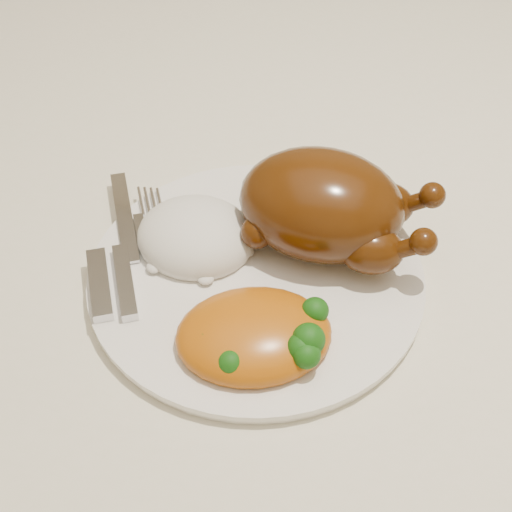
# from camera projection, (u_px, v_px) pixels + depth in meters

# --- Properties ---
(dining_table) EXTENTS (1.60, 0.90, 0.76)m
(dining_table) POSITION_uv_depth(u_px,v_px,m) (405.00, 289.00, 0.77)
(dining_table) COLOR brown
(dining_table) RESTS_ON floor
(tablecloth) EXTENTS (1.73, 1.03, 0.18)m
(tablecloth) POSITION_uv_depth(u_px,v_px,m) (416.00, 241.00, 0.72)
(tablecloth) COLOR #EFE7CE
(tablecloth) RESTS_ON dining_table
(dinner_plate) EXTENTS (0.36, 0.36, 0.01)m
(dinner_plate) POSITION_uv_depth(u_px,v_px,m) (256.00, 276.00, 0.64)
(dinner_plate) COLOR white
(dinner_plate) RESTS_ON tablecloth
(roast_chicken) EXTENTS (0.19, 0.14, 0.09)m
(roast_chicken) POSITION_uv_depth(u_px,v_px,m) (326.00, 206.00, 0.63)
(roast_chicken) COLOR #4E2408
(roast_chicken) RESTS_ON dinner_plate
(rice_mound) EXTENTS (0.12, 0.12, 0.06)m
(rice_mound) POSITION_uv_depth(u_px,v_px,m) (196.00, 237.00, 0.65)
(rice_mound) COLOR white
(rice_mound) RESTS_ON dinner_plate
(mac_and_cheese) EXTENTS (0.14, 0.12, 0.05)m
(mac_and_cheese) POSITION_uv_depth(u_px,v_px,m) (262.00, 336.00, 0.57)
(mac_and_cheese) COLOR #BD560C
(mac_and_cheese) RESTS_ON dinner_plate
(cutlery) EXTENTS (0.07, 0.19, 0.01)m
(cutlery) POSITION_uv_depth(u_px,v_px,m) (119.00, 260.00, 0.63)
(cutlery) COLOR silver
(cutlery) RESTS_ON dinner_plate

